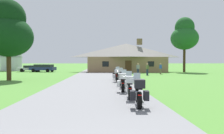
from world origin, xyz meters
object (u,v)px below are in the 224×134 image
at_px(bystander_olive_shirt_by_tree, 147,69).
at_px(parked_silver_sedan_far_left, 30,68).
at_px(motorcycle_white_sixth_in_row, 117,76).
at_px(tree_right_of_lodge, 184,35).
at_px(motorcycle_white_third_in_row, 123,82).
at_px(bystander_gray_shirt_beside_signpost, 138,68).
at_px(tree_left_near, 8,31).
at_px(motorcycle_green_farthest_in_row, 117,74).
at_px(metal_silo_distant, 11,54).
at_px(motorcycle_blue_nearest_to_camera, 139,93).
at_px(motorcycle_orange_fifth_in_row, 121,77).
at_px(parked_navy_suv_far_left, 43,68).
at_px(bystander_blue_shirt_near_lodge, 161,68).
at_px(motorcycle_orange_fourth_in_row, 122,79).
at_px(motorcycle_black_second_in_row, 130,86).

height_order(bystander_olive_shirt_by_tree, parked_silver_sedan_far_left, bystander_olive_shirt_by_tree).
xyz_separation_m(motorcycle_white_sixth_in_row, tree_right_of_lodge, (13.62, 17.53, 6.12)).
distance_m(motorcycle_white_third_in_row, parked_silver_sedan_far_left, 30.87).
bearing_deg(parked_silver_sedan_far_left, bystander_gray_shirt_beside_signpost, -129.22).
xyz_separation_m(bystander_gray_shirt_beside_signpost, tree_left_near, (-14.73, -8.96, 4.04)).
height_order(motorcycle_green_farthest_in_row, metal_silo_distant, metal_silo_distant).
distance_m(motorcycle_blue_nearest_to_camera, motorcycle_green_farthest_in_row, 12.71).
xyz_separation_m(motorcycle_blue_nearest_to_camera, motorcycle_white_sixth_in_row, (-0.09, 10.37, 0.00)).
bearing_deg(parked_silver_sedan_far_left, metal_silo_distant, 37.08).
relative_size(motorcycle_orange_fifth_in_row, motorcycle_white_sixth_in_row, 1.00).
distance_m(motorcycle_white_sixth_in_row, metal_silo_distant, 32.71).
relative_size(motorcycle_white_third_in_row, bystander_gray_shirt_beside_signpost, 1.25).
xyz_separation_m(tree_left_near, metal_silo_distant, (-9.78, 22.99, -1.51)).
height_order(motorcycle_white_sixth_in_row, parked_navy_suv_far_left, parked_navy_suv_far_left).
height_order(tree_left_near, tree_right_of_lodge, tree_right_of_lodge).
bearing_deg(parked_silver_sedan_far_left, motorcycle_green_farthest_in_row, -153.12).
bearing_deg(metal_silo_distant, tree_left_near, -66.95).
xyz_separation_m(motorcycle_orange_fifth_in_row, metal_silo_distant, (-20.70, 27.12, 2.84)).
bearing_deg(bystander_olive_shirt_by_tree, parked_navy_suv_far_left, -151.23).
relative_size(motorcycle_blue_nearest_to_camera, tree_right_of_lodge, 0.21).
bearing_deg(tree_left_near, motorcycle_orange_fifth_in_row, -20.68).
height_order(motorcycle_blue_nearest_to_camera, tree_left_near, tree_left_near).
xyz_separation_m(motorcycle_blue_nearest_to_camera, tree_right_of_lodge, (13.54, 27.89, 6.12)).
bearing_deg(motorcycle_orange_fifth_in_row, bystander_blue_shirt_near_lodge, 66.52).
bearing_deg(bystander_gray_shirt_beside_signpost, bystander_olive_shirt_by_tree, -82.57).
xyz_separation_m(motorcycle_green_farthest_in_row, bystander_olive_shirt_by_tree, (4.77, 6.89, 0.32)).
bearing_deg(motorcycle_orange_fourth_in_row, motorcycle_black_second_in_row, -88.55).
xyz_separation_m(motorcycle_blue_nearest_to_camera, bystander_olive_shirt_by_tree, (4.85, 19.60, 0.32)).
xyz_separation_m(motorcycle_white_sixth_in_row, parked_navy_suv_far_left, (-12.29, 19.73, 0.17)).
relative_size(bystander_blue_shirt_near_lodge, bystander_gray_shirt_beside_signpost, 1.00).
bearing_deg(tree_left_near, bystander_olive_shirt_by_tree, 23.80).
xyz_separation_m(motorcycle_green_farthest_in_row, tree_left_near, (-10.90, -0.02, 4.36)).
height_order(motorcycle_green_farthest_in_row, tree_right_of_lodge, tree_right_of_lodge).
height_order(motorcycle_white_third_in_row, motorcycle_orange_fifth_in_row, same).
relative_size(bystander_olive_shirt_by_tree, metal_silo_distant, 0.24).
height_order(motorcycle_white_third_in_row, parked_silver_sedan_far_left, motorcycle_white_third_in_row).
height_order(motorcycle_orange_fourth_in_row, bystander_olive_shirt_by_tree, bystander_olive_shirt_by_tree).
height_order(tree_left_near, metal_silo_distant, tree_left_near).
bearing_deg(metal_silo_distant, motorcycle_black_second_in_row, -58.69).
bearing_deg(motorcycle_green_farthest_in_row, parked_navy_suv_far_left, 136.55).
bearing_deg(parked_silver_sedan_far_left, bystander_olive_shirt_by_tree, -132.73).
height_order(motorcycle_blue_nearest_to_camera, motorcycle_white_third_in_row, same).
xyz_separation_m(motorcycle_black_second_in_row, motorcycle_orange_fourth_in_row, (0.05, 4.40, 0.00)).
distance_m(motorcycle_blue_nearest_to_camera, motorcycle_white_third_in_row, 4.20).
bearing_deg(motorcycle_green_farthest_in_row, motorcycle_white_third_in_row, -80.76).
bearing_deg(motorcycle_green_farthest_in_row, bystander_gray_shirt_beside_signpost, 77.73).
bearing_deg(parked_navy_suv_far_left, metal_silo_distant, 69.03).
xyz_separation_m(motorcycle_blue_nearest_to_camera, bystander_gray_shirt_beside_signpost, (3.91, 21.65, 0.32)).
bearing_deg(motorcycle_orange_fifth_in_row, bystander_olive_shirt_by_tree, 71.66).
relative_size(motorcycle_white_third_in_row, tree_left_near, 0.26).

